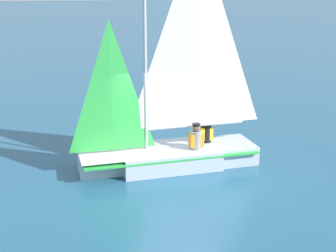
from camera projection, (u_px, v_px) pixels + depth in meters
The scene contains 4 objects.
ground_plane at pixel (168, 166), 12.29m from camera, with size 260.00×260.00×0.00m, color #235675.
sailboat_main at pixel (171, 134), 12.06m from camera, with size 1.96×4.75×6.03m.
sailor_helm at pixel (196, 143), 12.07m from camera, with size 0.33×0.36×1.16m.
sailor_crew at pixel (206, 137), 12.61m from camera, with size 0.33×0.36×1.16m.
Camera 1 is at (10.65, -4.20, 4.58)m, focal length 50.00 mm.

